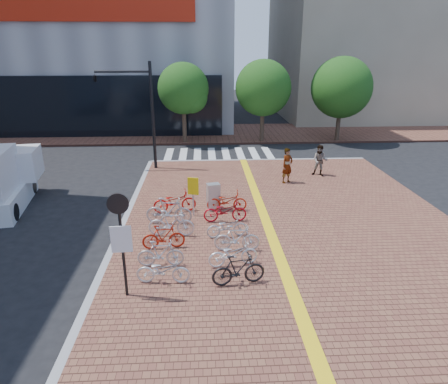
{
  "coord_description": "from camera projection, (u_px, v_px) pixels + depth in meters",
  "views": [
    {
      "loc": [
        -0.6,
        -13.14,
        7.03
      ],
      "look_at": [
        0.25,
        2.68,
        1.3
      ],
      "focal_mm": 32.0,
      "sensor_mm": 36.0,
      "label": 1
    }
  ],
  "objects": [
    {
      "name": "far_sidewalk",
      "position": [
        210.0,
        133.0,
        34.45
      ],
      "size": [
        70.0,
        8.0,
        0.15
      ],
      "primitive_type": "cube",
      "color": "brown",
      "rests_on": "ground"
    },
    {
      "name": "building_beige",
      "position": [
        375.0,
        28.0,
        42.66
      ],
      "size": [
        20.0,
        18.0,
        18.0
      ],
      "primitive_type": "cube",
      "color": "gray",
      "rests_on": "ground"
    },
    {
      "name": "crosswalk",
      "position": [
        219.0,
        154.0,
        27.93
      ],
      "size": [
        7.5,
        4.0,
        0.01
      ],
      "color": "silver",
      "rests_on": "ground"
    },
    {
      "name": "bike_11",
      "position": [
        227.0,
        201.0,
        17.76
      ],
      "size": [
        1.78,
        0.64,
        0.93
      ],
      "primitive_type": "imported",
      "rotation": [
        0.0,
        0.0,
        1.56
      ],
      "color": "red",
      "rests_on": "sidewalk"
    },
    {
      "name": "street_trees",
      "position": [
        277.0,
        89.0,
        30.01
      ],
      "size": [
        16.2,
        4.6,
        6.35
      ],
      "color": "#38281E",
      "rests_on": "far_sidewalk"
    },
    {
      "name": "pedestrian_a",
      "position": [
        287.0,
        166.0,
        21.37
      ],
      "size": [
        0.83,
        0.75,
        1.89
      ],
      "primitive_type": "imported",
      "rotation": [
        0.0,
        0.0,
        0.55
      ],
      "color": "gray",
      "rests_on": "sidewalk"
    },
    {
      "name": "bike_1",
      "position": [
        161.0,
        254.0,
        13.21
      ],
      "size": [
        1.56,
        0.45,
        0.93
      ],
      "primitive_type": "imported",
      "rotation": [
        0.0,
        0.0,
        1.57
      ],
      "color": "#B5B5BA",
      "rests_on": "sidewalk"
    },
    {
      "name": "bike_8",
      "position": [
        237.0,
        238.0,
        14.22
      ],
      "size": [
        1.66,
        0.52,
        0.99
      ],
      "primitive_type": "imported",
      "rotation": [
        0.0,
        0.0,
        1.54
      ],
      "color": "silver",
      "rests_on": "sidewalk"
    },
    {
      "name": "bike_2",
      "position": [
        164.0,
        237.0,
        14.39
      ],
      "size": [
        1.58,
        0.61,
        0.92
      ],
      "primitive_type": "imported",
      "rotation": [
        0.0,
        0.0,
        1.68
      ],
      "color": "#9F1B0B",
      "rests_on": "sidewalk"
    },
    {
      "name": "bike_6",
      "position": [
        239.0,
        270.0,
        12.18
      ],
      "size": [
        1.72,
        0.74,
        1.0
      ],
      "primitive_type": "imported",
      "rotation": [
        0.0,
        0.0,
        1.74
      ],
      "color": "black",
      "rests_on": "sidewalk"
    },
    {
      "name": "bike_5",
      "position": [
        175.0,
        201.0,
        17.62
      ],
      "size": [
        1.97,
        0.98,
        0.99
      ],
      "primitive_type": "imported",
      "rotation": [
        0.0,
        0.0,
        1.75
      ],
      "color": "red",
      "rests_on": "sidewalk"
    },
    {
      "name": "bike_7",
      "position": [
        233.0,
        254.0,
        13.26
      ],
      "size": [
        1.77,
        0.89,
        0.89
      ],
      "primitive_type": "imported",
      "rotation": [
        0.0,
        0.0,
        1.75
      ],
      "color": "white",
      "rests_on": "sidewalk"
    },
    {
      "name": "yellow_sign",
      "position": [
        193.0,
        190.0,
        16.96
      ],
      "size": [
        0.47,
        0.17,
        1.75
      ],
      "color": "#B7B7BC",
      "rests_on": "sidewalk"
    },
    {
      "name": "tactile_strip",
      "position": [
        309.0,
        336.0,
        10.11
      ],
      "size": [
        0.4,
        34.0,
        0.01
      ],
      "primitive_type": "cube",
      "color": "yellow",
      "rests_on": "sidewalk"
    },
    {
      "name": "bike_4",
      "position": [
        169.0,
        211.0,
        16.39
      ],
      "size": [
        1.95,
        0.73,
        1.15
      ],
      "primitive_type": "imported",
      "rotation": [
        0.0,
        0.0,
        1.47
      ],
      "color": "#ACACB1",
      "rests_on": "sidewalk"
    },
    {
      "name": "ground",
      "position": [
        221.0,
        250.0,
        14.76
      ],
      "size": [
        120.0,
        120.0,
        0.0
      ],
      "primitive_type": "plane",
      "color": "black",
      "rests_on": "ground"
    },
    {
      "name": "bike_10",
      "position": [
        225.0,
        211.0,
        16.65
      ],
      "size": [
        1.83,
        0.72,
        0.95
      ],
      "primitive_type": "imported",
      "rotation": [
        0.0,
        0.0,
        1.62
      ],
      "color": "#A90C18",
      "rests_on": "sidewalk"
    },
    {
      "name": "bike_0",
      "position": [
        163.0,
        270.0,
        12.28
      ],
      "size": [
        1.69,
        0.68,
        0.87
      ],
      "primitive_type": "imported",
      "rotation": [
        0.0,
        0.0,
        1.51
      ],
      "color": "silver",
      "rests_on": "sidewalk"
    },
    {
      "name": "notice_sign",
      "position": [
        121.0,
        233.0,
        11.08
      ],
      "size": [
        0.6,
        0.15,
        3.22
      ],
      "color": "black",
      "rests_on": "sidewalk"
    },
    {
      "name": "traffic_light_pole",
      "position": [
        126.0,
        96.0,
        22.81
      ],
      "size": [
        3.33,
        1.28,
        6.2
      ],
      "color": "black",
      "rests_on": "sidewalk"
    },
    {
      "name": "kerb_west",
      "position": [
        69.0,
        347.0,
        9.84
      ],
      "size": [
        0.25,
        34.0,
        0.15
      ],
      "primitive_type": "cube",
      "color": "gray",
      "rests_on": "ground"
    },
    {
      "name": "bike_3",
      "position": [
        171.0,
        223.0,
        15.32
      ],
      "size": [
        1.82,
        0.64,
        1.07
      ],
      "primitive_type": "imported",
      "rotation": [
        0.0,
        0.0,
        1.5
      ],
      "color": "silver",
      "rests_on": "sidewalk"
    },
    {
      "name": "utility_box",
      "position": [
        213.0,
        197.0,
        17.86
      ],
      "size": [
        0.64,
        0.52,
        1.22
      ],
      "primitive_type": "cube",
      "rotation": [
        0.0,
        0.0,
        0.24
      ],
      "color": "#B4B4B9",
      "rests_on": "sidewalk"
    },
    {
      "name": "pedestrian_b",
      "position": [
        320.0,
        161.0,
        22.57
      ],
      "size": [
        1.05,
        0.95,
        1.76
      ],
      "primitive_type": "imported",
      "rotation": [
        0.0,
        0.0,
        -0.4
      ],
      "color": "#474B5A",
      "rests_on": "sidewalk"
    },
    {
      "name": "kerb_north",
      "position": [
        258.0,
        161.0,
        26.15
      ],
      "size": [
        14.0,
        0.25,
        0.15
      ],
      "primitive_type": "cube",
      "color": "gray",
      "rests_on": "ground"
    },
    {
      "name": "bike_9",
      "position": [
        227.0,
        227.0,
        15.31
      ],
      "size": [
        1.66,
        0.82,
        0.83
      ],
      "primitive_type": "imported",
      "rotation": [
        0.0,
        0.0,
        1.75
      ],
      "color": "#B3B3B8",
      "rests_on": "sidewalk"
    },
    {
      "name": "sidewalk",
      "position": [
        347.0,
        337.0,
        10.19
      ],
      "size": [
        14.0,
        34.0,
        0.15
      ],
      "primitive_type": "cube",
      "color": "brown",
      "rests_on": "ground"
    }
  ]
}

